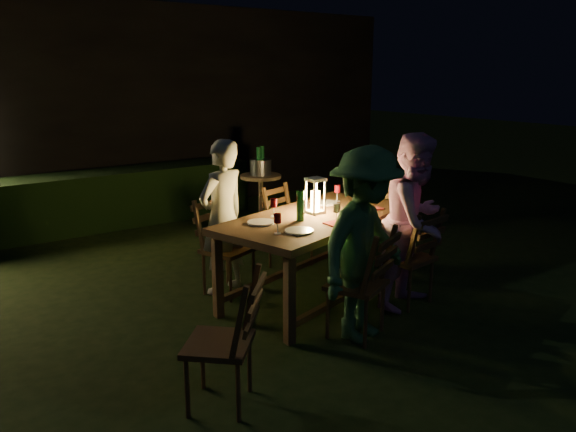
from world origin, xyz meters
TOP-DOWN VIEW (x-y plane):
  - garden_envelope at (-0.01, 6.15)m, footprint 40.00×40.00m
  - dining_table at (0.26, -0.09)m, footprint 2.22×1.52m
  - chair_near_left at (0.04, -0.95)m, footprint 0.60×0.61m
  - chair_near_right at (0.90, -0.71)m, footprint 0.50×0.53m
  - chair_far_left at (-0.38, 0.53)m, footprint 0.59×0.61m
  - chair_far_right at (0.58, 0.80)m, footprint 0.54×0.57m
  - chair_end at (1.44, 0.24)m, footprint 0.62×0.60m
  - chair_spare at (-1.39, -1.20)m, footprint 0.64×0.64m
  - person_house_side at (-0.40, 0.58)m, footprint 0.65×0.51m
  - person_opp_right at (0.92, -0.76)m, footprint 0.94×0.82m
  - person_opp_left at (0.05, -1.00)m, footprint 1.17×0.86m
  - lantern at (0.29, -0.03)m, footprint 0.16×0.16m
  - plate_far_left at (-0.33, -0.03)m, footprint 0.25×0.25m
  - plate_near_left at (-0.21, -0.45)m, footprint 0.25×0.25m
  - plate_far_right at (0.63, 0.24)m, footprint 0.25×0.25m
  - plate_near_right at (0.75, -0.18)m, footprint 0.25×0.25m
  - wineglass_a at (-0.10, 0.10)m, footprint 0.06×0.06m
  - wineglass_b at (-0.40, -0.40)m, footprint 0.06×0.06m
  - wineglass_c at (0.62, -0.28)m, footprint 0.06×0.06m
  - wineglass_d at (0.81, 0.25)m, footprint 0.06×0.06m
  - wineglass_e at (0.25, -0.41)m, footprint 0.06×0.06m
  - bottle_table at (0.02, -0.16)m, footprint 0.07×0.07m
  - napkin_left at (0.20, -0.44)m, footprint 0.18×0.14m
  - napkin_right at (0.87, -0.23)m, footprint 0.18×0.14m
  - phone at (-0.26, -0.55)m, footprint 0.14×0.07m
  - side_table at (1.19, 2.36)m, footprint 0.58×0.58m
  - ice_bucket at (1.19, 2.36)m, footprint 0.30×0.30m
  - bottle_bucket_a at (1.14, 2.32)m, footprint 0.07×0.07m
  - bottle_bucket_b at (1.24, 2.40)m, footprint 0.07×0.07m

SIDE VIEW (x-z plane):
  - chair_far_right at x=0.58m, z-range -0.19..0.77m
  - chair_spare at x=-1.39m, z-range -0.19..0.78m
  - chair_near_right at x=0.90m, z-range -0.19..0.79m
  - chair_near_left at x=0.04m, z-range -0.20..0.80m
  - chair_far_left at x=-0.38m, z-range -0.20..0.80m
  - chair_end at x=1.44m, z-range -0.20..0.81m
  - side_table at x=1.19m, z-range 0.30..1.07m
  - dining_table at x=0.26m, z-range 0.34..1.18m
  - person_house_side at x=-0.40m, z-range 0.00..1.55m
  - person_opp_left at x=0.05m, z-range 0.00..1.62m
  - person_opp_right at x=0.92m, z-range 0.00..1.65m
  - phone at x=-0.26m, z-range 0.84..0.85m
  - napkin_left at x=0.20m, z-range 0.84..0.85m
  - napkin_right at x=0.87m, z-range 0.84..0.85m
  - plate_far_left at x=-0.33m, z-range 0.84..0.86m
  - plate_near_left at x=-0.21m, z-range 0.84..0.86m
  - plate_far_right at x=0.63m, z-range 0.84..0.86m
  - plate_near_right at x=0.75m, z-range 0.84..0.86m
  - ice_bucket at x=1.19m, z-range 0.77..0.99m
  - wineglass_a at x=-0.10m, z-range 0.84..1.02m
  - wineglass_b at x=-0.40m, z-range 0.84..1.02m
  - wineglass_c at x=0.62m, z-range 0.84..1.02m
  - wineglass_d at x=0.81m, z-range 0.84..1.02m
  - wineglass_e at x=0.25m, z-range 0.84..1.02m
  - bottle_bucket_a at x=1.14m, z-range 0.77..1.09m
  - bottle_bucket_b at x=1.24m, z-range 0.77..1.09m
  - bottle_table at x=0.02m, z-range 0.84..1.12m
  - lantern at x=0.29m, z-range 0.83..1.18m
  - garden_envelope at x=-0.01m, z-range -0.02..3.18m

